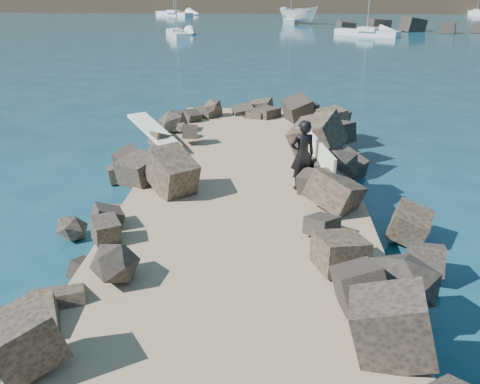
{
  "coord_description": "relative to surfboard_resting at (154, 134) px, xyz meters",
  "views": [
    {
      "loc": [
        0.63,
        -11.68,
        5.77
      ],
      "look_at": [
        0.0,
        -1.0,
        1.5
      ],
      "focal_mm": 40.0,
      "sensor_mm": 36.0,
      "label": 1
    }
  ],
  "objects": [
    {
      "name": "jetty",
      "position": [
        3.2,
        -7.13,
        -0.74
      ],
      "size": [
        6.0,
        26.0,
        0.6
      ],
      "primitive_type": "cube",
      "color": "#8C7759",
      "rests_on": "ground"
    },
    {
      "name": "riprap_right",
      "position": [
        6.1,
        -6.63,
        -0.54
      ],
      "size": [
        2.6,
        22.0,
        1.0
      ],
      "primitive_type": "cube",
      "color": "black",
      "rests_on": "ground"
    },
    {
      "name": "surfer_with_board",
      "position": [
        4.74,
        -3.52,
        0.49
      ],
      "size": [
        1.15,
        2.25,
        1.85
      ],
      "color": "black",
      "rests_on": "jetty"
    },
    {
      "name": "boat_imported",
      "position": [
        7.35,
        61.27,
        0.15
      ],
      "size": [
        6.31,
        5.59,
        2.38
      ],
      "primitive_type": "imported",
      "rotation": [
        0.0,
        0.0,
        0.92
      ],
      "color": "silver",
      "rests_on": "ground"
    },
    {
      "name": "sailboat_b",
      "position": [
        6.31,
        62.69,
        -0.7
      ],
      "size": [
        2.01,
        6.62,
        7.92
      ],
      "color": "silver",
      "rests_on": "ground"
    },
    {
      "name": "sailboat_e",
      "position": [
        -12.92,
        77.37,
        -0.7
      ],
      "size": [
        7.2,
        7.01,
        9.81
      ],
      "color": "silver",
      "rests_on": "ground"
    },
    {
      "name": "sailboat_c",
      "position": [
        14.11,
        44.51,
        -0.7
      ],
      "size": [
        6.81,
        5.24,
        8.6
      ],
      "color": "silver",
      "rests_on": "ground"
    },
    {
      "name": "ground",
      "position": [
        3.2,
        -5.13,
        -1.04
      ],
      "size": [
        800.0,
        800.0,
        0.0
      ],
      "primitive_type": "plane",
      "color": "#0F384C",
      "rests_on": "ground"
    },
    {
      "name": "riprap_left",
      "position": [
        0.3,
        -6.63,
        -0.54
      ],
      "size": [
        2.6,
        22.0,
        1.0
      ],
      "primitive_type": "cube",
      "color": "#262421",
      "rests_on": "ground"
    },
    {
      "name": "sailboat_a",
      "position": [
        -6.33,
        41.73,
        -0.7
      ],
      "size": [
        3.5,
        6.42,
        7.71
      ],
      "color": "silver",
      "rests_on": "ground"
    },
    {
      "name": "sailboat_f",
      "position": [
        39.19,
        83.24,
        -0.7
      ],
      "size": [
        2.35,
        6.2,
        7.42
      ],
      "color": "silver",
      "rests_on": "ground"
    },
    {
      "name": "surfboard_resting",
      "position": [
        0.0,
        0.0,
        0.0
      ],
      "size": [
        2.18,
        2.51,
        0.09
      ],
      "primitive_type": "cube",
      "rotation": [
        0.0,
        0.0,
        0.67
      ],
      "color": "white",
      "rests_on": "riprap_left"
    }
  ]
}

